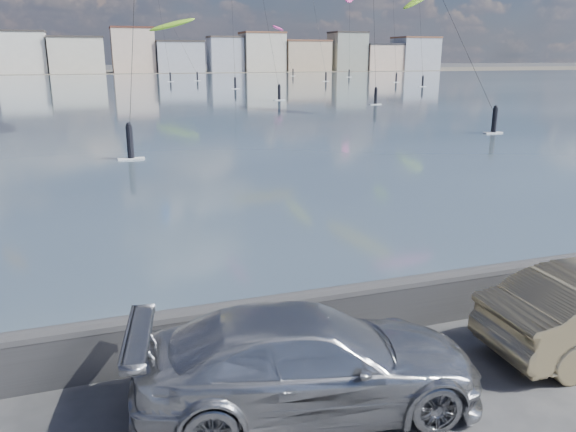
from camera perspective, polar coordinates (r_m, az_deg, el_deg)
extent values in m
cube|color=#35475C|center=(98.17, -17.77, 12.12)|extent=(500.00, 177.00, 0.00)
cube|color=#4C473D|center=(206.58, -18.73, 13.70)|extent=(500.00, 60.00, 0.00)
cube|color=#28282B|center=(10.75, -2.86, -11.33)|extent=(400.00, 0.35, 0.90)
cylinder|color=#28282B|center=(10.55, -2.89, -9.15)|extent=(400.00, 0.36, 0.36)
cube|color=white|center=(193.42, -25.40, 14.71)|extent=(14.00, 11.00, 12.00)
cube|color=#383330|center=(193.54, -25.63, 16.56)|extent=(14.28, 11.22, 0.60)
cube|color=silver|center=(192.52, -20.65, 14.98)|extent=(16.00, 13.00, 10.50)
cube|color=#383330|center=(192.60, -20.82, 16.62)|extent=(16.32, 13.26, 0.60)
cube|color=beige|center=(192.97, -15.47, 15.86)|extent=(13.00, 10.00, 13.50)
cube|color=#562D23|center=(193.15, -15.63, 17.94)|extent=(13.26, 10.20, 0.60)
cube|color=#B2B7C6|center=(194.53, -11.01, 15.53)|extent=(15.00, 12.00, 9.50)
cube|color=#383330|center=(194.58, -11.09, 17.02)|extent=(15.30, 12.24, 0.60)
cube|color=#B2B7C6|center=(197.37, -6.39, 15.94)|extent=(11.00, 9.00, 11.00)
cube|color=#4C423D|center=(197.45, -6.44, 17.62)|extent=(11.22, 9.18, 0.60)
cube|color=beige|center=(200.64, -2.62, 16.23)|extent=(14.00, 11.00, 12.50)
cube|color=brown|center=(200.77, -2.65, 18.10)|extent=(14.28, 11.22, 0.60)
cube|color=#CCB293|center=(205.55, 1.69, 15.89)|extent=(16.00, 12.00, 10.00)
cube|color=brown|center=(205.61, 1.71, 17.36)|extent=(16.32, 12.24, 0.60)
cube|color=gray|center=(211.90, 6.05, 16.22)|extent=(12.00, 10.00, 13.00)
cube|color=#383330|center=(212.05, 6.11, 18.06)|extent=(12.24, 10.20, 0.60)
cube|color=beige|center=(217.89, 9.38, 15.57)|extent=(14.00, 11.00, 9.00)
cube|color=#2D2D33|center=(217.92, 9.44, 16.83)|extent=(14.28, 11.22, 0.60)
cube|color=#B2B7C6|center=(225.05, 12.79, 15.72)|extent=(15.00, 12.00, 11.50)
cube|color=brown|center=(225.14, 12.88, 17.25)|extent=(15.30, 12.24, 0.60)
imported|color=#AAACB2|center=(9.05, 2.14, -14.45)|extent=(5.77, 3.10, 1.59)
cube|color=white|center=(43.19, 20.12, 7.95)|extent=(1.40, 0.42, 0.08)
cylinder|color=black|center=(43.09, 20.24, 9.13)|extent=(0.36, 0.36, 1.70)
sphere|color=black|center=(43.01, 20.35, 10.32)|extent=(0.28, 0.28, 0.28)
cylinder|color=black|center=(49.43, 16.25, 18.73)|extent=(1.72, 14.92, 13.93)
cube|color=white|center=(124.38, -11.84, 13.22)|extent=(1.40, 0.42, 0.08)
cylinder|color=black|center=(124.34, -11.87, 13.63)|extent=(0.36, 0.36, 1.70)
sphere|color=black|center=(124.31, -11.89, 14.04)|extent=(0.28, 0.28, 0.28)
cylinder|color=black|center=(128.08, -12.99, 20.35)|extent=(2.17, 7.11, 29.27)
cube|color=white|center=(124.53, 3.87, 13.51)|extent=(1.40, 0.42, 0.08)
cylinder|color=black|center=(124.50, 3.88, 13.93)|extent=(0.36, 0.36, 1.70)
sphere|color=black|center=(124.47, 3.89, 14.34)|extent=(0.28, 0.28, 0.28)
cube|color=white|center=(65.53, 8.87, 11.15)|extent=(1.40, 0.42, 0.08)
cylinder|color=black|center=(65.47, 8.90, 11.93)|extent=(0.36, 0.36, 1.70)
sphere|color=black|center=(65.41, 8.93, 12.72)|extent=(0.28, 0.28, 0.28)
cylinder|color=black|center=(68.65, 8.73, 19.60)|extent=(1.94, 6.22, 17.20)
cube|color=white|center=(149.25, 6.22, 13.86)|extent=(1.40, 0.42, 0.08)
cylinder|color=black|center=(149.22, 6.23, 14.21)|extent=(0.36, 0.36, 1.70)
sphere|color=black|center=(149.20, 6.24, 14.55)|extent=(0.28, 0.28, 0.28)
cylinder|color=black|center=(152.98, 6.26, 17.86)|extent=(2.80, 6.99, 18.57)
cube|color=white|center=(95.97, -5.37, 12.75)|extent=(1.40, 0.42, 0.08)
cylinder|color=black|center=(95.93, -5.39, 13.29)|extent=(0.36, 0.36, 1.70)
sphere|color=black|center=(95.89, -5.40, 13.82)|extent=(0.28, 0.28, 0.28)
cube|color=white|center=(105.31, 13.50, 12.67)|extent=(1.40, 0.42, 0.08)
cylinder|color=black|center=(105.27, 13.53, 13.16)|extent=(0.36, 0.36, 1.70)
sphere|color=black|center=(105.23, 13.56, 13.65)|extent=(0.28, 0.28, 0.28)
cylinder|color=black|center=(109.32, 13.37, 17.14)|extent=(3.08, 7.81, 14.09)
ellipsoid|color=#E5338C|center=(164.99, -1.02, 18.53)|extent=(6.32, 7.48, 2.13)
cube|color=white|center=(156.32, 0.51, 14.05)|extent=(1.40, 0.42, 0.08)
cylinder|color=black|center=(156.29, 0.51, 14.38)|extent=(0.36, 0.36, 1.70)
sphere|color=black|center=(156.27, 0.51, 14.71)|extent=(0.28, 0.28, 0.28)
cylinder|color=black|center=(160.52, -0.27, 16.57)|extent=(1.16, 9.48, 11.39)
cube|color=white|center=(31.37, -15.64, 5.63)|extent=(1.40, 0.42, 0.08)
cylinder|color=black|center=(31.23, -15.76, 7.25)|extent=(0.36, 0.36, 1.70)
sphere|color=black|center=(31.12, -15.89, 8.89)|extent=(0.28, 0.28, 0.28)
cube|color=white|center=(121.62, 10.92, 13.21)|extent=(1.40, 0.42, 0.08)
cylinder|color=black|center=(121.59, 10.94, 13.63)|extent=(0.36, 0.36, 1.70)
sphere|color=black|center=(121.56, 10.96, 14.06)|extent=(0.28, 0.28, 0.28)
cylinder|color=black|center=(125.95, 10.69, 19.42)|extent=(2.10, 8.47, 24.36)
cube|color=white|center=(71.16, -0.89, 11.70)|extent=(1.40, 0.42, 0.08)
cylinder|color=black|center=(71.10, -0.90, 12.43)|extent=(0.36, 0.36, 1.70)
sphere|color=black|center=(71.05, -0.90, 13.15)|extent=(0.28, 0.28, 0.28)
cylinder|color=black|center=(78.77, -2.01, 18.43)|extent=(2.13, 15.60, 14.89)
ellipsoid|color=#8CD826|center=(136.53, -11.71, 18.50)|extent=(10.95, 5.77, 4.34)
cube|color=white|center=(128.08, -9.18, 13.42)|extent=(1.40, 0.42, 0.08)
cylinder|color=black|center=(128.04, -9.20, 13.82)|extent=(0.36, 0.36, 1.70)
sphere|color=black|center=(128.02, -9.21, 14.22)|extent=(0.28, 0.28, 0.28)
cylinder|color=black|center=(132.15, -10.48, 16.31)|extent=(3.70, 9.10, 10.79)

